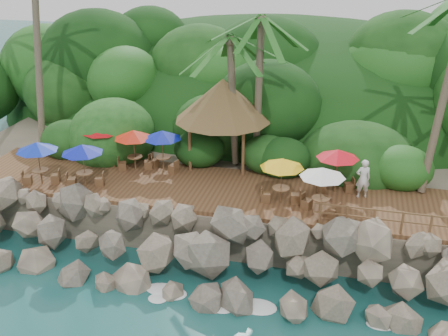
# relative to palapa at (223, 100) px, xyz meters

# --- Properties ---
(ground) EXTENTS (140.00, 140.00, 0.00)m
(ground) POSITION_rel_palapa_xyz_m (0.86, -9.20, -5.79)
(ground) COLOR #19514F
(ground) RESTS_ON ground
(land_base) EXTENTS (32.00, 25.20, 2.10)m
(land_base) POSITION_rel_palapa_xyz_m (0.86, 6.80, -4.74)
(land_base) COLOR gray
(land_base) RESTS_ON ground
(jungle_hill) EXTENTS (44.80, 28.00, 15.40)m
(jungle_hill) POSITION_rel_palapa_xyz_m (0.86, 14.30, -5.79)
(jungle_hill) COLOR #143811
(jungle_hill) RESTS_ON ground
(seawall) EXTENTS (29.00, 4.00, 2.30)m
(seawall) POSITION_rel_palapa_xyz_m (0.86, -7.20, -4.64)
(seawall) COLOR gray
(seawall) RESTS_ON ground
(terrace) EXTENTS (26.00, 5.00, 0.20)m
(terrace) POSITION_rel_palapa_xyz_m (0.86, -3.20, -3.59)
(terrace) COLOR brown
(terrace) RESTS_ON land_base
(jungle_foliage) EXTENTS (44.00, 16.00, 12.00)m
(jungle_foliage) POSITION_rel_palapa_xyz_m (0.86, 5.80, -5.79)
(jungle_foliage) COLOR #143811
(jungle_foliage) RESTS_ON ground
(foam_line) EXTENTS (25.20, 0.80, 0.06)m
(foam_line) POSITION_rel_palapa_xyz_m (0.86, -8.90, -5.76)
(foam_line) COLOR white
(foam_line) RESTS_ON ground
(palapa) EXTENTS (5.03, 5.03, 4.60)m
(palapa) POSITION_rel_palapa_xyz_m (0.00, 0.00, 0.00)
(palapa) COLOR brown
(palapa) RESTS_ON ground
(dining_clusters) EXTENTS (22.67, 5.17, 2.17)m
(dining_clusters) POSITION_rel_palapa_xyz_m (0.12, -3.29, -1.69)
(dining_clusters) COLOR brown
(dining_clusters) RESTS_ON terrace
(railing) EXTENTS (7.20, 0.10, 1.00)m
(railing) POSITION_rel_palapa_xyz_m (8.91, -5.55, -2.88)
(railing) COLOR brown
(railing) RESTS_ON terrace
(waiter) EXTENTS (0.78, 0.62, 1.88)m
(waiter) POSITION_rel_palapa_xyz_m (7.30, -2.48, -2.55)
(waiter) COLOR white
(waiter) RESTS_ON terrace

